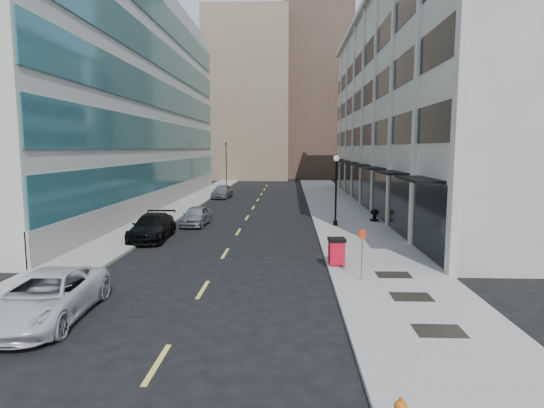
# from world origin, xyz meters

# --- Properties ---
(ground) EXTENTS (160.00, 160.00, 0.00)m
(ground) POSITION_xyz_m (0.00, 0.00, 0.00)
(ground) COLOR black
(ground) RESTS_ON ground
(sidewalk_right) EXTENTS (5.00, 80.00, 0.15)m
(sidewalk_right) POSITION_xyz_m (7.50, 20.00, 0.07)
(sidewalk_right) COLOR gray
(sidewalk_right) RESTS_ON ground
(sidewalk_left) EXTENTS (3.00, 80.00, 0.15)m
(sidewalk_left) POSITION_xyz_m (-6.50, 20.00, 0.07)
(sidewalk_left) COLOR gray
(sidewalk_left) RESTS_ON ground
(building_right) EXTENTS (15.30, 46.50, 18.25)m
(building_right) POSITION_xyz_m (16.94, 26.99, 8.99)
(building_right) COLOR beige
(building_right) RESTS_ON ground
(building_left) EXTENTS (16.14, 46.00, 20.00)m
(building_left) POSITION_xyz_m (-15.95, 27.00, 9.99)
(building_left) COLOR beige
(building_left) RESTS_ON ground
(skyline_tan_near) EXTENTS (14.00, 18.00, 28.00)m
(skyline_tan_near) POSITION_xyz_m (-4.00, 68.00, 14.00)
(skyline_tan_near) COLOR #7E6D52
(skyline_tan_near) RESTS_ON ground
(skyline_brown) EXTENTS (12.00, 16.00, 34.00)m
(skyline_brown) POSITION_xyz_m (8.00, 72.00, 17.00)
(skyline_brown) COLOR #4E3C2F
(skyline_brown) RESTS_ON ground
(skyline_tan_far) EXTENTS (12.00, 14.00, 22.00)m
(skyline_tan_far) POSITION_xyz_m (-14.00, 78.00, 11.00)
(skyline_tan_far) COLOR #7E6D52
(skyline_tan_far) RESTS_ON ground
(skyline_stone) EXTENTS (10.00, 14.00, 20.00)m
(skyline_stone) POSITION_xyz_m (18.00, 66.00, 10.00)
(skyline_stone) COLOR beige
(skyline_stone) RESTS_ON ground
(grate_near) EXTENTS (1.40, 1.00, 0.01)m
(grate_near) POSITION_xyz_m (7.60, -2.00, 0.15)
(grate_near) COLOR black
(grate_near) RESTS_ON sidewalk_right
(grate_mid) EXTENTS (1.40, 1.00, 0.01)m
(grate_mid) POSITION_xyz_m (7.60, 1.00, 0.15)
(grate_mid) COLOR black
(grate_mid) RESTS_ON sidewalk_right
(grate_far) EXTENTS (1.40, 1.00, 0.01)m
(grate_far) POSITION_xyz_m (7.60, 3.80, 0.15)
(grate_far) COLOR black
(grate_far) RESTS_ON sidewalk_right
(road_centerline) EXTENTS (0.15, 68.20, 0.01)m
(road_centerline) POSITION_xyz_m (0.00, 17.00, 0.01)
(road_centerline) COLOR #D8CC4C
(road_centerline) RESTS_ON ground
(traffic_signal) EXTENTS (0.66, 0.66, 6.98)m
(traffic_signal) POSITION_xyz_m (-5.50, 48.00, 5.72)
(traffic_signal) COLOR black
(traffic_signal) RESTS_ON ground
(car_white_van) EXTENTS (2.74, 5.48, 1.49)m
(car_white_van) POSITION_xyz_m (-4.32, -1.23, 0.74)
(car_white_van) COLOR silver
(car_white_van) RESTS_ON ground
(car_black_pickup) EXTENTS (2.30, 5.19, 1.48)m
(car_black_pickup) POSITION_xyz_m (-4.80, 11.44, 0.74)
(car_black_pickup) COLOR black
(car_black_pickup) RESTS_ON ground
(car_silver_sedan) EXTENTS (1.81, 4.07, 1.36)m
(car_silver_sedan) POSITION_xyz_m (-3.20, 16.34, 0.68)
(car_silver_sedan) COLOR #96989E
(car_silver_sedan) RESTS_ON ground
(car_grey_sedan) EXTENTS (2.12, 4.46, 1.47)m
(car_grey_sedan) POSITION_xyz_m (-3.97, 33.75, 0.74)
(car_grey_sedan) COLOR gray
(car_grey_sedan) RESTS_ON ground
(trash_bin) EXTENTS (0.79, 0.87, 1.22)m
(trash_bin) POSITION_xyz_m (5.40, 5.34, 0.81)
(trash_bin) COLOR red
(trash_bin) RESTS_ON sidewalk_right
(lamppost) EXTENTS (0.40, 0.40, 4.85)m
(lamppost) POSITION_xyz_m (6.40, 15.87, 3.00)
(lamppost) COLOR black
(lamppost) RESTS_ON sidewalk_right
(sign_post) EXTENTS (0.26, 0.07, 2.18)m
(sign_post) POSITION_xyz_m (6.15, 2.99, 1.57)
(sign_post) COLOR slate
(sign_post) RESTS_ON sidewalk_right
(urn_planter) EXTENTS (0.63, 0.63, 0.87)m
(urn_planter) POSITION_xyz_m (9.39, 17.83, 0.68)
(urn_planter) COLOR black
(urn_planter) RESTS_ON sidewalk_right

